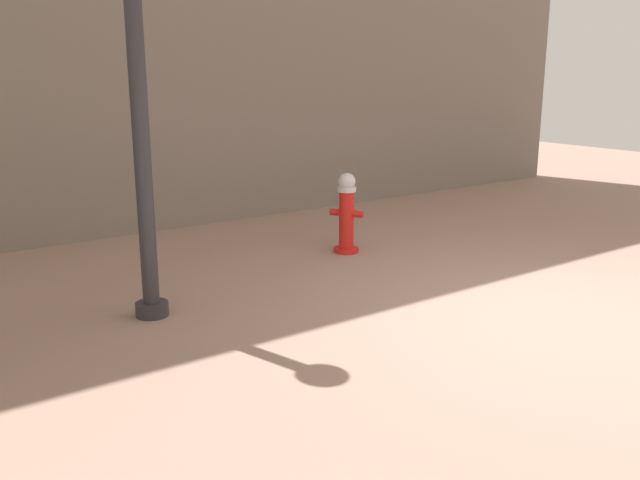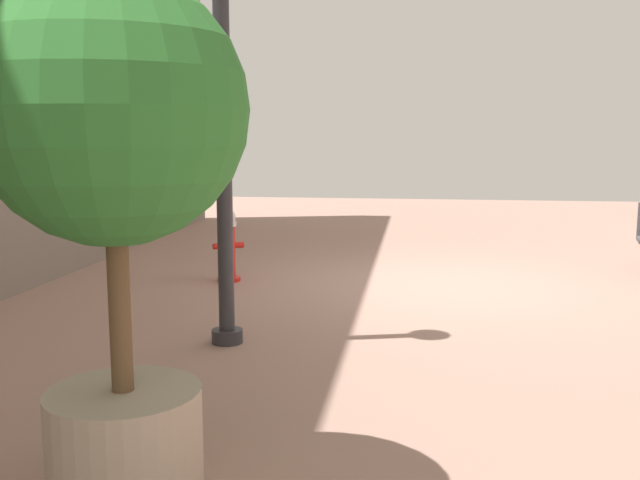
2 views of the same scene
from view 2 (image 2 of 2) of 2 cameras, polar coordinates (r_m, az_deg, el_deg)
name	(u,v)px [view 2 (image 2 of 2)]	position (r m, az deg, el deg)	size (l,w,h in m)	color
ground_plane	(445,286)	(8.98, 9.89, -3.59)	(23.40, 23.40, 0.00)	#9E7A6B
fire_hydrant	(228,245)	(9.12, -7.30, -0.41)	(0.38, 0.36, 0.92)	red
planter_tree	(113,156)	(3.64, -16.11, 6.41)	(1.33, 1.33, 2.65)	tan
street_lamp	(222,64)	(6.31, -7.81, 13.71)	(0.36, 0.36, 3.94)	#2D2D33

